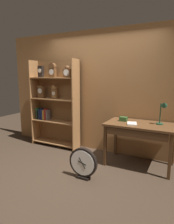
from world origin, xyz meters
name	(u,v)px	position (x,y,z in m)	size (l,w,h in m)	color
ground_plane	(68,176)	(0.00, 0.00, 0.00)	(10.00, 10.00, 0.00)	#3D2D21
back_wood_panel	(101,92)	(0.00, 1.36, 1.30)	(4.80, 0.05, 2.60)	#9E6B3D
bookshelf	(54,102)	(-1.09, 1.13, 1.04)	(1.18, 0.32, 2.00)	#9E6B3D
workbench	(140,129)	(0.95, 0.93, 0.71)	(1.21, 0.68, 0.80)	brown
desk_lamp	(163,109)	(1.31, 1.03, 1.08)	(0.18, 0.18, 0.44)	#1E472D
toolbox_small	(123,119)	(0.62, 1.02, 0.84)	(0.14, 0.11, 0.08)	#2D5123
open_repair_manual	(132,124)	(0.83, 0.84, 0.82)	(0.16, 0.22, 0.03)	silver
round_clock_large	(83,163)	(0.27, 0.06, 0.27)	(0.48, 0.11, 0.52)	black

